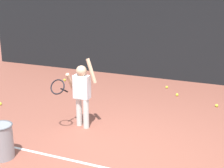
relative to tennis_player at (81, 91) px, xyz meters
name	(u,v)px	position (x,y,z in m)	size (l,w,h in m)	color
ground_plane	(118,154)	(1.04, -0.73, -0.73)	(20.00, 20.00, 0.00)	brown
court_line_baseline	(107,168)	(1.04, -1.18, -0.72)	(9.00, 0.05, 0.00)	white
back_fence_windscreen	(181,21)	(1.04, 3.87, 0.94)	(12.43, 0.08, 3.33)	black
fence_post_0	(3,11)	(-5.03, 3.93, 1.01)	(0.09, 0.09, 3.48)	slate
fence_post_1	(82,14)	(-2.00, 3.93, 1.01)	(0.09, 0.09, 3.48)	slate
fence_post_2	(181,18)	(1.04, 3.93, 1.01)	(0.09, 0.09, 3.48)	slate
tennis_player	(81,91)	(0.00, 0.00, 0.00)	(0.71, 0.58, 1.35)	silver
ball_hopper	(1,141)	(-0.62, -1.51, -0.44)	(0.38, 0.38, 0.56)	gray
tennis_ball_0	(177,95)	(1.33, 2.48, -0.69)	(0.07, 0.07, 0.07)	#CCE033
tennis_ball_1	(84,76)	(-1.55, 3.09, -0.69)	(0.07, 0.07, 0.07)	#CCE033
tennis_ball_4	(217,106)	(2.29, 2.08, -0.69)	(0.07, 0.07, 0.07)	#CCE033
tennis_ball_5	(0,104)	(-2.24, 0.32, -0.69)	(0.07, 0.07, 0.07)	#CCE033
tennis_ball_6	(167,87)	(0.95, 2.99, -0.69)	(0.07, 0.07, 0.07)	#CCE033
tennis_ball_7	(65,80)	(-1.87, 2.55, -0.69)	(0.07, 0.07, 0.07)	#CCE033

